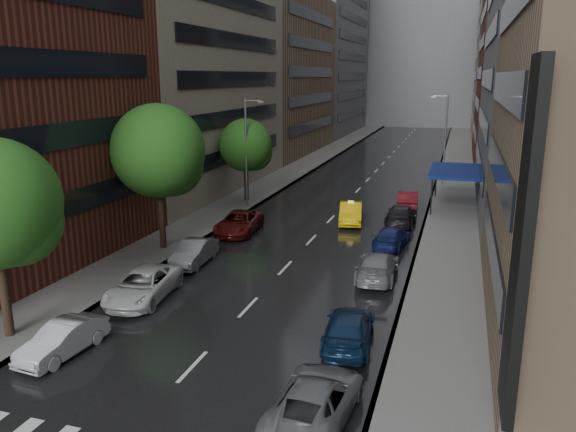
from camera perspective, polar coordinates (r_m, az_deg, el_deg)
name	(u,v)px	position (r m, az deg, el deg)	size (l,w,h in m)	color
ground	(136,427)	(19.84, -15.17, -19.96)	(220.00, 220.00, 0.00)	gray
road	(374,174)	(65.27, 8.69, 4.29)	(14.00, 140.00, 0.01)	black
sidewalk_left	(298,169)	(67.14, 1.05, 4.78)	(4.00, 140.00, 0.15)	gray
sidewalk_right	(455,177)	(64.60, 16.62, 3.82)	(4.00, 140.00, 0.15)	gray
buildings_left	(273,35)	(76.60, -1.51, 17.87)	(8.00, 108.00, 38.00)	maroon
buildings_right	(522,38)	(70.72, 22.66, 16.38)	(8.05, 109.10, 36.00)	#937A5B
building_far	(423,52)	(132.10, 13.58, 15.92)	(40.00, 14.00, 32.00)	slate
tree_mid	(158,151)	(35.92, -13.05, 6.44)	(5.86, 5.86, 9.33)	#382619
tree_far	(246,145)	(49.37, -4.33, 7.17)	(4.62, 4.62, 7.36)	#382619
taxi	(351,213)	(42.97, 6.39, 0.32)	(1.64, 4.71, 1.55)	#E6BA0C
parked_cars_left	(187,257)	(33.15, -10.20, -4.08)	(3.00, 23.78, 1.52)	#B3B8BD
parked_cars_right	(381,258)	(32.84, 9.43, -4.24)	(2.68, 36.37, 1.53)	slate
street_lamp_left	(247,150)	(47.27, -4.19, 6.70)	(1.74, 0.22, 9.00)	gray
street_lamp_right	(444,137)	(59.01, 15.61, 7.69)	(1.74, 0.22, 9.00)	gray
awning	(454,171)	(49.30, 16.55, 4.39)	(4.00, 8.00, 3.12)	navy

